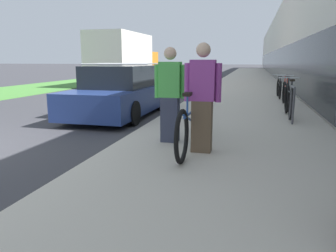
{
  "coord_description": "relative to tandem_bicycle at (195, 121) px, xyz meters",
  "views": [
    {
      "loc": [
        5.7,
        -3.78,
        1.57
      ],
      "look_at": [
        1.25,
        13.66,
        -2.09
      ],
      "focal_mm": 35.0,
      "sensor_mm": 36.0,
      "label": 1
    }
  ],
  "objects": [
    {
      "name": "person_bystander",
      "position": [
        -0.46,
        0.13,
        0.42
      ],
      "size": [
        0.56,
        0.22,
        1.66
      ],
      "color": "#33384C",
      "rests_on": "sidewalk_slab"
    },
    {
      "name": "cruiser_bike_middle",
      "position": [
        1.98,
        5.73,
        -0.02
      ],
      "size": [
        0.52,
        1.72,
        0.94
      ],
      "color": "black",
      "rests_on": "sidewalk_slab"
    },
    {
      "name": "cruiser_bike_nearest",
      "position": [
        1.87,
        3.47,
        -0.0
      ],
      "size": [
        0.52,
        1.83,
        0.99
      ],
      "color": "black",
      "rests_on": "sidewalk_slab"
    },
    {
      "name": "moving_truck",
      "position": [
        -6.71,
        13.71,
        1.02
      ],
      "size": [
        2.37,
        7.0,
        3.1
      ],
      "color": "orange",
      "rests_on": "ground"
    },
    {
      "name": "tandem_bicycle",
      "position": [
        0.0,
        0.0,
        0.0
      ],
      "size": [
        0.52,
        2.92,
        0.98
      ],
      "color": "black",
      "rests_on": "sidewalk_slab"
    },
    {
      "name": "storefront_facade",
      "position": [
        7.69,
        27.36,
        2.25
      ],
      "size": [
        10.01,
        70.0,
        5.59
      ],
      "color": "silver",
      "rests_on": "ground"
    },
    {
      "name": "sidewalk_slab",
      "position": [
        0.64,
        19.36,
        -0.47
      ],
      "size": [
        4.04,
        70.0,
        0.13
      ],
      "color": "#BCB5A5",
      "rests_on": "ground"
    },
    {
      "name": "cruiser_bike_farthest",
      "position": [
        1.94,
        7.89,
        -0.04
      ],
      "size": [
        0.52,
        1.78,
        0.88
      ],
      "color": "black",
      "rests_on": "sidewalk_slab"
    },
    {
      "name": "parked_sedan_curbside",
      "position": [
        -2.67,
        3.28,
        0.1
      ],
      "size": [
        1.9,
        4.48,
        1.47
      ],
      "color": "navy",
      "rests_on": "ground"
    },
    {
      "name": "person_rider",
      "position": [
        0.18,
        -0.37,
        0.44
      ],
      "size": [
        0.58,
        0.23,
        1.7
      ],
      "color": "brown",
      "rests_on": "sidewalk_slab"
    },
    {
      "name": "lawn_strip",
      "position": [
        -10.79,
        23.36,
        -0.52
      ],
      "size": [
        4.42,
        70.0,
        0.03
      ],
      "color": "#478438",
      "rests_on": "ground"
    },
    {
      "name": "bike_rack_hoop",
      "position": [
        1.85,
        2.66,
        0.1
      ],
      "size": [
        0.05,
        0.6,
        0.84
      ],
      "color": "#4C4C51",
      "rests_on": "sidewalk_slab"
    }
  ]
}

